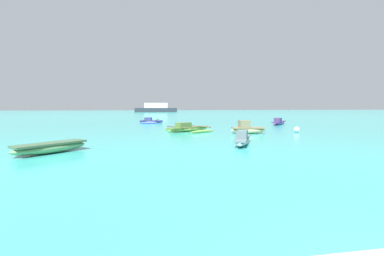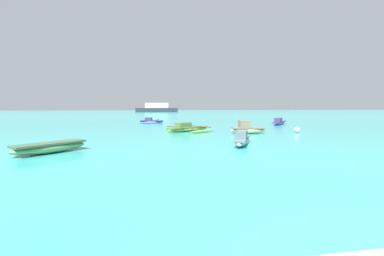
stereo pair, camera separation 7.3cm
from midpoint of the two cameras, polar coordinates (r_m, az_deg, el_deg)
name	(u,v)px [view 1 (the left image)]	position (r m, az deg, el deg)	size (l,w,h in m)	color
moored_boat_0	(243,139)	(13.03, 11.06, -2.46)	(1.94, 3.13, 0.73)	#91B8C2
moored_boat_1	(51,147)	(11.93, -29.06, -3.76)	(2.67, 2.67, 0.42)	#5D955E
moored_boat_2	(188,128)	(19.50, -1.11, -0.06)	(3.76, 4.02, 0.68)	#83BE50
moored_boat_3	(247,129)	(18.25, 12.09, -0.19)	(2.48, 0.97, 0.92)	#D2C184
moored_boat_4	(279,122)	(27.98, 18.66, 1.23)	(2.98, 3.20, 0.70)	#6E4BAE
moored_boat_5	(151,121)	(29.66, -9.23, 1.53)	(2.83, 3.80, 0.61)	#4F5AC7
mooring_buoy_0	(297,130)	(20.12, 22.15, -0.32)	(0.41, 0.41, 0.41)	white
distant_ferry	(156,108)	(83.68, -8.05, 4.34)	(13.36, 2.94, 2.94)	#2D333D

